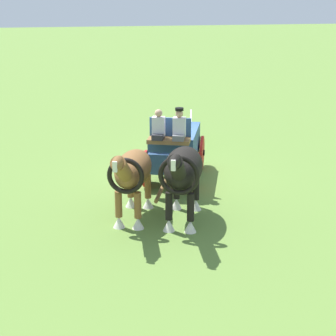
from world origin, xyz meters
TOP-DOWN VIEW (x-y plane):
  - ground_plane at (0.00, 0.00)m, footprint 220.00×220.00m
  - show_wagon at (0.18, -0.08)m, footprint 5.33×2.99m
  - draft_horse_near at (3.55, -0.85)m, footprint 3.03×1.79m
  - draft_horse_off at (3.04, -2.05)m, footprint 2.94×1.72m
  - sponsor_banner at (-3.77, 1.75)m, footprint 3.06×1.05m

SIDE VIEW (x-z plane):
  - ground_plane at x=0.00m, z-range 0.00..0.00m
  - sponsor_banner at x=-3.77m, z-range 0.00..1.10m
  - show_wagon at x=0.18m, z-range -0.19..2.39m
  - draft_horse_off at x=3.04m, z-range 0.22..2.38m
  - draft_horse_near at x=3.55m, z-range 0.26..2.52m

